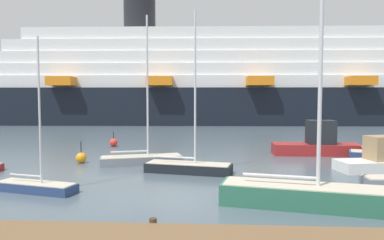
# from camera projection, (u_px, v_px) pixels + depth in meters

# --- Properties ---
(ground_plane) EXTENTS (600.00, 600.00, 0.00)m
(ground_plane) POSITION_uv_depth(u_px,v_px,m) (169.00, 200.00, 15.86)
(ground_plane) COLOR #4C5B66
(sailboat_0) EXTENTS (4.26, 2.06, 7.41)m
(sailboat_0) POSITION_uv_depth(u_px,v_px,m) (36.00, 185.00, 17.22)
(sailboat_0) COLOR navy
(sailboat_0) RESTS_ON ground_plane
(sailboat_1) EXTENTS (5.70, 3.02, 10.06)m
(sailboat_1) POSITION_uv_depth(u_px,v_px,m) (142.00, 157.00, 24.36)
(sailboat_1) COLOR gray
(sailboat_1) RESTS_ON ground_plane
(sailboat_3) EXTENTS (7.08, 3.21, 13.91)m
(sailboat_3) POSITION_uv_depth(u_px,v_px,m) (304.00, 191.00, 14.85)
(sailboat_3) COLOR #2D6B51
(sailboat_3) RESTS_ON ground_plane
(sailboat_5) EXTENTS (5.42, 2.55, 9.67)m
(sailboat_5) POSITION_uv_depth(u_px,v_px,m) (189.00, 165.00, 21.62)
(sailboat_5) COLOR black
(sailboat_5) RESTS_ON ground_plane
(fishing_boat_0) EXTENTS (6.78, 2.23, 5.11)m
(fishing_boat_0) POSITION_uv_depth(u_px,v_px,m) (317.00, 143.00, 28.38)
(fishing_boat_0) COLOR maroon
(fishing_boat_0) RESTS_ON ground_plane
(fishing_boat_1) EXTENTS (5.82, 2.96, 4.11)m
(fishing_boat_1) POSITION_uv_depth(u_px,v_px,m) (384.00, 158.00, 22.16)
(fishing_boat_1) COLOR white
(fishing_boat_1) RESTS_ON ground_plane
(channel_buoy_0) EXTENTS (0.73, 0.73, 1.51)m
(channel_buoy_0) POSITION_uv_depth(u_px,v_px,m) (81.00, 158.00, 24.83)
(channel_buoy_0) COLOR orange
(channel_buoy_0) RESTS_ON ground_plane
(channel_buoy_1) EXTENTS (0.75, 0.75, 1.37)m
(channel_buoy_1) POSITION_uv_depth(u_px,v_px,m) (114.00, 142.00, 33.22)
(channel_buoy_1) COLOR red
(channel_buoy_1) RESTS_ON ground_plane
(cruise_ship) EXTENTS (112.01, 20.51, 21.75)m
(cruise_ship) POSITION_uv_depth(u_px,v_px,m) (251.00, 84.00, 63.84)
(cruise_ship) COLOR black
(cruise_ship) RESTS_ON ground_plane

